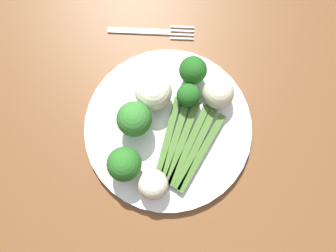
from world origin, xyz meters
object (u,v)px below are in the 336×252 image
(dining_table, at_px, (175,136))
(cauliflower_back_right, at_px, (153,184))
(cauliflower_front, at_px, (218,93))
(plate, at_px, (168,128))
(broccoli_left, at_px, (188,95))
(cauliflower_mid, at_px, (153,92))
(fork, at_px, (152,32))
(broccoli_front_left, at_px, (193,70))
(asparagus_bundle, at_px, (185,145))
(broccoli_back, at_px, (124,164))
(broccoli_near_center, at_px, (134,120))

(dining_table, height_order, cauliflower_back_right, cauliflower_back_right)
(cauliflower_front, bearing_deg, plate, -62.89)
(broccoli_left, relative_size, cauliflower_mid, 0.79)
(dining_table, relative_size, fork, 9.00)
(fork, bearing_deg, cauliflower_mid, -85.47)
(dining_table, distance_m, broccoli_front_left, 0.18)
(asparagus_bundle, height_order, cauliflower_mid, cauliflower_mid)
(cauliflower_back_right, bearing_deg, cauliflower_mid, 175.81)
(broccoli_back, bearing_deg, cauliflower_back_right, 51.34)
(asparagus_bundle, bearing_deg, cauliflower_back_right, 165.04)
(broccoli_left, bearing_deg, broccoli_back, -45.80)
(plate, height_order, asparagus_bundle, asparagus_bundle)
(cauliflower_front, relative_size, cauliflower_back_right, 1.10)
(broccoli_left, height_order, cauliflower_back_right, same)
(broccoli_left, relative_size, broccoli_back, 0.73)
(dining_table, relative_size, broccoli_back, 21.76)
(broccoli_left, bearing_deg, cauliflower_mid, -98.90)
(dining_table, xyz_separation_m, broccoli_near_center, (0.00, -0.07, 0.16))
(dining_table, distance_m, asparagus_bundle, 0.13)
(broccoli_near_center, relative_size, cauliflower_back_right, 1.44)
(cauliflower_back_right, height_order, fork, cauliflower_back_right)
(asparagus_bundle, relative_size, broccoli_left, 3.35)
(dining_table, relative_size, broccoli_front_left, 25.30)
(broccoli_left, relative_size, broccoli_front_left, 0.84)
(dining_table, relative_size, asparagus_bundle, 8.94)
(broccoli_back, relative_size, fork, 0.41)
(dining_table, xyz_separation_m, cauliflower_mid, (-0.05, -0.04, 0.15))
(broccoli_near_center, distance_m, cauliflower_mid, 0.06)
(cauliflower_front, bearing_deg, broccoli_left, -89.03)
(broccoli_left, height_order, fork, broccoli_left)
(broccoli_near_center, bearing_deg, fork, 167.92)
(dining_table, bearing_deg, asparagus_bundle, 15.19)
(broccoli_left, bearing_deg, dining_table, -31.51)
(cauliflower_mid, bearing_deg, broccoli_back, -24.47)
(asparagus_bundle, relative_size, broccoli_near_center, 2.34)
(broccoli_left, relative_size, cauliflower_front, 0.92)
(broccoli_front_left, height_order, broccoli_back, broccoli_back)
(asparagus_bundle, relative_size, broccoli_back, 2.43)
(asparagus_bundle, relative_size, broccoli_front_left, 2.83)
(dining_table, bearing_deg, cauliflower_mid, -143.11)
(plate, height_order, broccoli_front_left, broccoli_front_left)
(plate, bearing_deg, broccoli_back, -49.05)
(broccoli_back, bearing_deg, dining_table, 128.70)
(dining_table, relative_size, cauliflower_back_right, 30.12)
(cauliflower_front, relative_size, fork, 0.33)
(cauliflower_front, bearing_deg, broccoli_near_center, -74.19)
(broccoli_back, bearing_deg, broccoli_near_center, 163.98)
(fork, bearing_deg, broccoli_back, -96.21)
(broccoli_back, height_order, cauliflower_back_right, broccoli_back)
(broccoli_left, xyz_separation_m, cauliflower_front, (-0.00, 0.05, -0.00))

